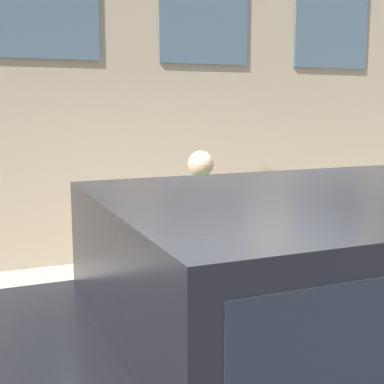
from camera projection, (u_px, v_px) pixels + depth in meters
ground_plane at (238, 367)px, 4.27m from camera, size 80.00×80.00×0.00m
sidewalk at (173, 299)px, 5.59m from camera, size 2.93×60.00×0.12m
fire_hydrant at (182, 290)px, 4.44m from camera, size 0.27×0.40×0.82m
person at (201, 215)px, 5.06m from camera, size 0.37×0.24×1.53m
parked_truck_charcoal_near at (357, 317)px, 2.80m from camera, size 1.97×4.44×1.64m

